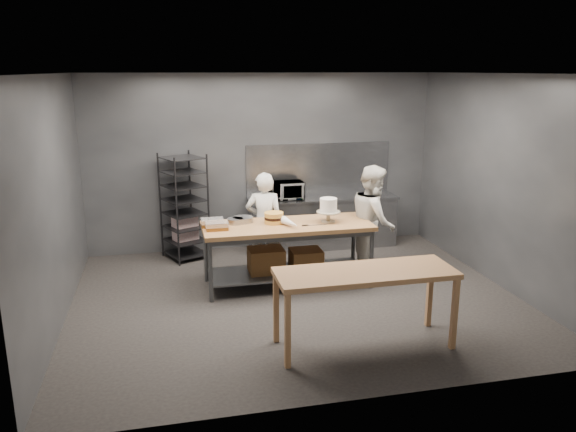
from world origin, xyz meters
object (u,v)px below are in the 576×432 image
at_px(speed_rack, 184,208).
at_px(frosted_cake_stand, 328,207).
at_px(near_counter, 365,278).
at_px(microwave, 287,190).
at_px(work_table, 286,247).
at_px(chef_behind, 264,223).
at_px(layer_cake, 274,218).
at_px(chef_right, 373,221).

height_order(speed_rack, frosted_cake_stand, speed_rack).
distance_m(near_counter, microwave, 3.66).
xyz_separation_m(work_table, speed_rack, (-1.36, 1.55, 0.28)).
bearing_deg(microwave, speed_rack, -177.38).
relative_size(chef_behind, layer_cake, 5.76).
distance_m(work_table, microwave, 1.75).
bearing_deg(frosted_cake_stand, chef_behind, 141.09).
distance_m(near_counter, chef_behind, 2.72).
bearing_deg(near_counter, layer_cake, 106.42).
bearing_deg(chef_right, speed_rack, 77.19).
bearing_deg(chef_behind, microwave, -107.24).
height_order(chef_right, microwave, chef_right).
bearing_deg(chef_behind, near_counter, 116.67).
relative_size(near_counter, layer_cake, 7.36).
distance_m(near_counter, speed_rack, 4.00).
xyz_separation_m(near_counter, frosted_cake_stand, (0.16, 1.98, 0.33)).
xyz_separation_m(chef_right, frosted_cake_stand, (-0.75, -0.17, 0.30)).
height_order(work_table, microwave, microwave).
distance_m(speed_rack, microwave, 1.76).
xyz_separation_m(near_counter, chef_behind, (-0.65, 2.64, -0.03)).
distance_m(microwave, layer_cake, 1.66).
relative_size(near_counter, speed_rack, 1.14).
xyz_separation_m(near_counter, microwave, (-0.07, 3.65, 0.24)).
relative_size(frosted_cake_stand, layer_cake, 1.29).
height_order(frosted_cake_stand, layer_cake, frosted_cake_stand).
bearing_deg(near_counter, chef_behind, 103.89).
bearing_deg(chef_right, layer_cake, 107.14).
xyz_separation_m(near_counter, layer_cake, (-0.61, 2.08, 0.19)).
relative_size(chef_right, layer_cake, 6.22).
relative_size(work_table, near_counter, 1.20).
height_order(work_table, frosted_cake_stand, frosted_cake_stand).
relative_size(chef_right, microwave, 3.12).
xyz_separation_m(chef_behind, chef_right, (1.57, -0.49, 0.06)).
distance_m(near_counter, frosted_cake_stand, 2.01).
height_order(near_counter, chef_right, chef_right).
xyz_separation_m(chef_right, layer_cake, (-1.53, -0.07, 0.16)).
bearing_deg(chef_behind, work_table, 120.00).
distance_m(chef_right, frosted_cake_stand, 0.83).
height_order(near_counter, chef_behind, chef_behind).
bearing_deg(speed_rack, chef_right, -27.38).
distance_m(work_table, chef_behind, 0.69).
distance_m(chef_behind, microwave, 1.20).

